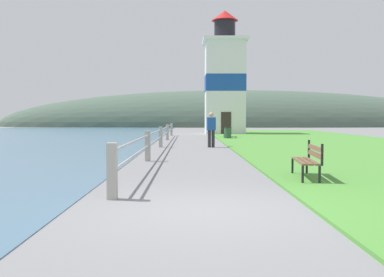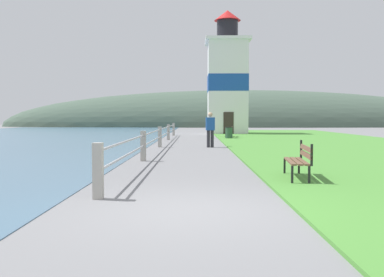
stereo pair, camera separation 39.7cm
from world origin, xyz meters
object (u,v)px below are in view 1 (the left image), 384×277
Objects in this scene: park_bench_near at (309,158)px; person_strolling at (211,128)px; park_bench_midway at (228,131)px; trash_bin at (228,133)px; lighthouse at (225,81)px.

park_bench_near is 0.99× the size of person_strolling.
park_bench_near is 21.69m from park_bench_midway.
park_bench_near is at bearing -89.54° from trash_bin.
park_bench_midway is (0.06, 21.68, 0.00)m from park_bench_near.
trash_bin is (1.61, 8.37, -0.55)m from person_strolling.
person_strolling is at bearing -96.91° from lighthouse.
person_strolling is (-1.83, -10.30, 0.43)m from park_bench_midway.
lighthouse reaches higher than trash_bin.
lighthouse is at bearing -14.41° from person_strolling.
park_bench_near is 0.16× the size of lighthouse.
lighthouse reaches higher than park_bench_midway.
lighthouse is at bearing -85.28° from park_bench_midway.
lighthouse is 18.64m from person_strolling.
lighthouse is (0.36, 7.79, 4.38)m from park_bench_midway.
lighthouse is at bearing -84.72° from park_bench_near.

